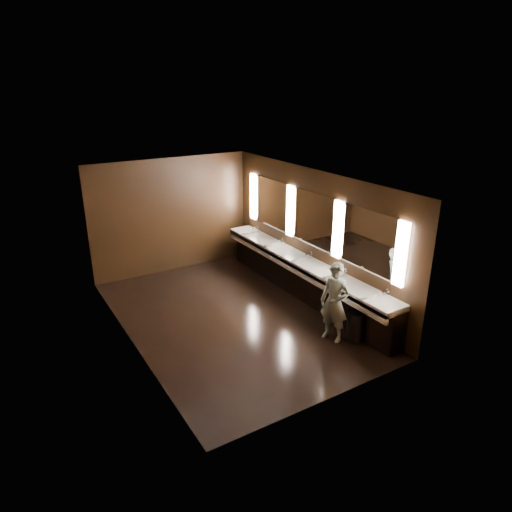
{
  "coord_description": "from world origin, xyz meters",
  "views": [
    {
      "loc": [
        -3.84,
        -7.23,
        4.47
      ],
      "look_at": [
        0.58,
        0.0,
        1.21
      ],
      "focal_mm": 32.0,
      "sensor_mm": 36.0,
      "label": 1
    }
  ],
  "objects": [
    {
      "name": "person",
      "position": [
        1.2,
        -1.7,
        0.75
      ],
      "size": [
        0.53,
        0.64,
        1.5
      ],
      "primitive_type": "imported",
      "rotation": [
        0.0,
        0.0,
        -1.2
      ],
      "color": "#92BDD9",
      "rests_on": "floor"
    },
    {
      "name": "mirror_band",
      "position": [
        1.98,
        -0.0,
        1.75
      ],
      "size": [
        0.06,
        5.03,
        1.15
      ],
      "color": "white",
      "rests_on": "wall_right"
    },
    {
      "name": "wall_front",
      "position": [
        0.0,
        -3.0,
        1.4
      ],
      "size": [
        4.0,
        0.02,
        2.8
      ],
      "primitive_type": "cube",
      "color": "black",
      "rests_on": "floor"
    },
    {
      "name": "sink_counter",
      "position": [
        1.79,
        0.0,
        0.5
      ],
      "size": [
        0.55,
        5.4,
        1.01
      ],
      "color": "black",
      "rests_on": "floor"
    },
    {
      "name": "wall_back",
      "position": [
        0.0,
        3.0,
        1.4
      ],
      "size": [
        4.0,
        0.02,
        2.8
      ],
      "primitive_type": "cube",
      "color": "black",
      "rests_on": "floor"
    },
    {
      "name": "wall_right",
      "position": [
        2.0,
        0.0,
        1.4
      ],
      "size": [
        0.02,
        6.0,
        2.8
      ],
      "primitive_type": "cube",
      "color": "black",
      "rests_on": "floor"
    },
    {
      "name": "wall_left",
      "position": [
        -2.0,
        0.0,
        1.4
      ],
      "size": [
        0.02,
        6.0,
        2.8
      ],
      "primitive_type": "cube",
      "color": "black",
      "rests_on": "floor"
    },
    {
      "name": "ceiling",
      "position": [
        0.0,
        0.0,
        2.8
      ],
      "size": [
        4.0,
        6.0,
        0.02
      ],
      "primitive_type": "cube",
      "color": "#2D2D2B",
      "rests_on": "wall_back"
    },
    {
      "name": "trash_bin",
      "position": [
        1.58,
        -1.92,
        0.27
      ],
      "size": [
        0.45,
        0.45,
        0.55
      ],
      "primitive_type": "cylinder",
      "rotation": [
        0.0,
        0.0,
        0.37
      ],
      "color": "black",
      "rests_on": "floor"
    },
    {
      "name": "floor",
      "position": [
        0.0,
        0.0,
        0.0
      ],
      "size": [
        6.0,
        6.0,
        0.0
      ],
      "primitive_type": "plane",
      "color": "black",
      "rests_on": "ground"
    }
  ]
}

